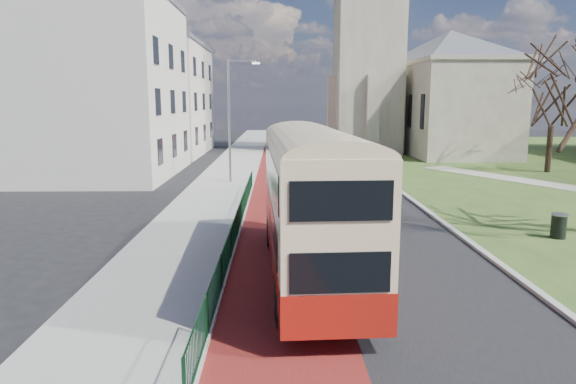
{
  "coord_description": "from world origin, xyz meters",
  "views": [
    {
      "loc": [
        -1.31,
        -16.19,
        5.44
      ],
      "look_at": [
        -0.92,
        3.2,
        2.0
      ],
      "focal_mm": 32.0,
      "sensor_mm": 36.0,
      "label": 1
    }
  ],
  "objects_px": {
    "bus": "(311,197)",
    "winter_tree_far": "(554,89)",
    "streetlamp": "(231,114)",
    "litter_bin": "(559,226)"
  },
  "relations": [
    {
      "from": "streetlamp",
      "to": "litter_bin",
      "type": "bearing_deg",
      "value": -45.58
    },
    {
      "from": "winter_tree_far",
      "to": "litter_bin",
      "type": "height_order",
      "value": "winter_tree_far"
    },
    {
      "from": "bus",
      "to": "winter_tree_far",
      "type": "height_order",
      "value": "winter_tree_far"
    },
    {
      "from": "streetlamp",
      "to": "bus",
      "type": "height_order",
      "value": "streetlamp"
    },
    {
      "from": "winter_tree_far",
      "to": "litter_bin",
      "type": "distance_m",
      "value": 22.32
    },
    {
      "from": "streetlamp",
      "to": "winter_tree_far",
      "type": "bearing_deg",
      "value": 11.2
    },
    {
      "from": "bus",
      "to": "winter_tree_far",
      "type": "bearing_deg",
      "value": 47.08
    },
    {
      "from": "streetlamp",
      "to": "winter_tree_far",
      "type": "height_order",
      "value": "winter_tree_far"
    },
    {
      "from": "streetlamp",
      "to": "litter_bin",
      "type": "xyz_separation_m",
      "value": [
        14.24,
        -14.53,
        -4.05
      ]
    },
    {
      "from": "streetlamp",
      "to": "litter_bin",
      "type": "relative_size",
      "value": 8.07
    }
  ]
}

